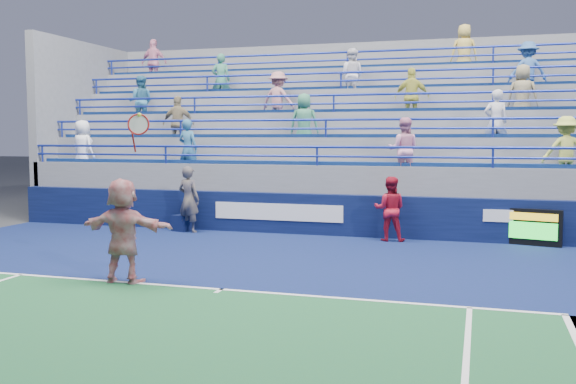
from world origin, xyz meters
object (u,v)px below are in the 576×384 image
(tennis_player, at_px, (123,230))
(line_judge, at_px, (189,199))
(judge_chair, at_px, (183,222))
(serve_speed_board, at_px, (534,228))
(ball_girl, at_px, (390,209))

(tennis_player, relative_size, line_judge, 1.67)
(judge_chair, xyz_separation_m, line_judge, (0.27, -0.18, 0.65))
(serve_speed_board, bearing_deg, ball_girl, -175.60)
(judge_chair, distance_m, tennis_player, 6.34)
(serve_speed_board, relative_size, ball_girl, 0.79)
(tennis_player, xyz_separation_m, ball_girl, (3.96, 5.98, -0.14))
(serve_speed_board, distance_m, judge_chair, 9.15)
(judge_chair, xyz_separation_m, tennis_player, (1.77, -6.05, 0.69))
(tennis_player, bearing_deg, judge_chair, 106.35)
(serve_speed_board, height_order, ball_girl, ball_girl)
(serve_speed_board, bearing_deg, judge_chair, -178.75)
(line_judge, bearing_deg, tennis_player, 117.73)
(tennis_player, distance_m, ball_girl, 7.18)
(line_judge, bearing_deg, judge_chair, -21.07)
(tennis_player, distance_m, line_judge, 6.05)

